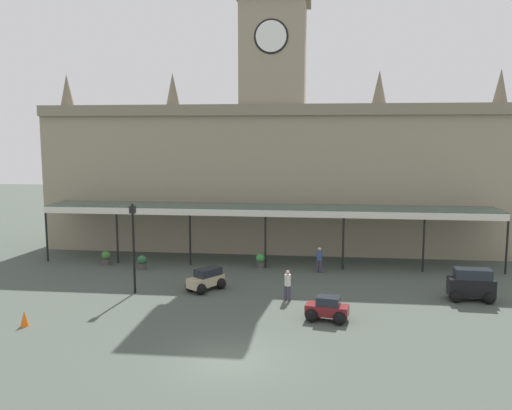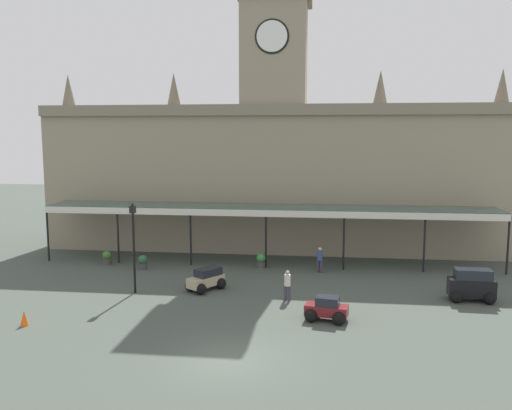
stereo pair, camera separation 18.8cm
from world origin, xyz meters
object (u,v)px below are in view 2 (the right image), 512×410
Objects in this scene: planter_forecourt_centre at (107,258)px; car_beige_estate at (206,280)px; traffic_cone at (24,318)px; planter_by_canopy at (143,262)px; car_black_van at (472,286)px; victorian_lamppost at (134,238)px; car_maroon_sedan at (327,310)px; planter_near_kerb at (261,260)px; pedestrian_crossing_forecourt at (287,284)px; pedestrian_beside_cars at (320,259)px.

car_beige_estate is at bearing -32.16° from planter_forecourt_centre.
planter_forecourt_centre is at bearing 94.09° from traffic_cone.
car_beige_estate is 6.71m from planter_by_canopy.
car_black_van is 2.54× the size of planter_by_canopy.
victorian_lamppost reaches higher than planter_forecourt_centre.
car_black_van is 22.91m from traffic_cone.
car_maroon_sedan is at bearing -31.88° from car_beige_estate.
planter_forecourt_centre is at bearing 124.46° from victorian_lamppost.
victorian_lamppost is 5.38× the size of planter_near_kerb.
planter_forecourt_centre is (-0.85, 11.83, 0.12)m from traffic_cone.
car_beige_estate is at bearing 163.79° from pedestrian_crossing_forecourt.
pedestrian_beside_cars is at bearing -1.56° from planter_forecourt_centre.
traffic_cone is 11.08m from planter_by_canopy.
pedestrian_crossing_forecourt is (-2.08, 2.88, 0.41)m from car_maroon_sedan.
traffic_cone is at bearing -85.91° from planter_forecourt_centre.
victorian_lamppost reaches higher than car_black_van.
car_beige_estate is at bearing 178.90° from car_black_van.
traffic_cone is at bearing -100.65° from planter_by_canopy.
car_beige_estate is 5.00m from pedestrian_crossing_forecourt.
planter_near_kerb is at bearing 168.26° from pedestrian_beside_cars.
car_maroon_sedan is at bearing -32.03° from planter_forecourt_centre.
car_black_van reaches higher than planter_by_canopy.
pedestrian_beside_cars reaches higher than car_beige_estate.
pedestrian_crossing_forecourt reaches higher than traffic_cone.
planter_by_canopy is (-12.12, 8.45, -0.01)m from car_maroon_sedan.
traffic_cone is 0.77× the size of planter_near_kerb.
pedestrian_beside_cars is 0.32× the size of victorian_lamppost.
pedestrian_beside_cars reaches higher than traffic_cone.
victorian_lamppost reaches higher than planter_by_canopy.
pedestrian_beside_cars is 12.14m from victorian_lamppost.
pedestrian_crossing_forecourt is 2.26× the size of traffic_cone.
pedestrian_beside_cars is 1.00× the size of pedestrian_crossing_forecourt.
pedestrian_beside_cars is 6.35m from pedestrian_crossing_forecourt.
traffic_cone is (-13.82, -11.43, -0.54)m from pedestrian_beside_cars.
planter_by_canopy is 3.04m from planter_forecourt_centre.
pedestrian_crossing_forecourt is (4.79, -1.39, 0.34)m from car_beige_estate.
planter_near_kerb is (-3.96, 0.82, -0.42)m from pedestrian_beside_cars.
car_black_van reaches higher than traffic_cone.
planter_forecourt_centre is 1.00× the size of planter_near_kerb.
planter_near_kerb is (9.86, 12.25, 0.12)m from traffic_cone.
planter_near_kerb is at bearing 45.46° from victorian_lamppost.
pedestrian_crossing_forecourt is 1.74× the size of planter_forecourt_centre.
car_maroon_sedan is 2.27× the size of planter_near_kerb.
planter_by_canopy is at bearing 167.40° from car_black_van.
pedestrian_beside_cars is at bearing 28.90° from victorian_lamppost.
car_maroon_sedan is 14.78m from planter_by_canopy.
pedestrian_crossing_forecourt is at bearing -72.20° from planter_near_kerb.
car_beige_estate reaches higher than planter_forecourt_centre.
traffic_cone is (-7.29, -6.71, -0.19)m from car_beige_estate.
traffic_cone is at bearing -137.38° from car_beige_estate.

